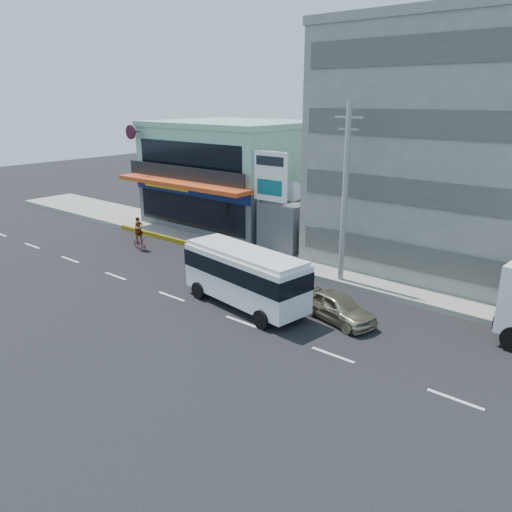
{
  "coord_description": "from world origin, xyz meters",
  "views": [
    {
      "loc": [
        19.26,
        -16.24,
        10.19
      ],
      "look_at": [
        3.34,
        3.07,
        2.2
      ],
      "focal_mm": 35.0,
      "sensor_mm": 36.0,
      "label": 1
    }
  ],
  "objects_px": {
    "concrete_building": "(471,153)",
    "utility_pole_near": "(345,195)",
    "billboard": "(270,182)",
    "motorcycle_rider": "(140,239)",
    "shop_building": "(234,177)",
    "minibus": "(245,273)",
    "sedan": "(338,307)",
    "satellite_dish": "(292,200)"
  },
  "relations": [
    {
      "from": "billboard",
      "to": "utility_pole_near",
      "type": "bearing_deg",
      "value": -15.48
    },
    {
      "from": "shop_building",
      "to": "concrete_building",
      "type": "distance_m",
      "value": 18.28
    },
    {
      "from": "shop_building",
      "to": "satellite_dish",
      "type": "height_order",
      "value": "shop_building"
    },
    {
      "from": "concrete_building",
      "to": "satellite_dish",
      "type": "xyz_separation_m",
      "value": [
        -10.0,
        -4.0,
        -3.42
      ]
    },
    {
      "from": "shop_building",
      "to": "satellite_dish",
      "type": "xyz_separation_m",
      "value": [
        8.0,
        -2.95,
        -0.42
      ]
    },
    {
      "from": "billboard",
      "to": "shop_building",
      "type": "bearing_deg",
      "value": 147.68
    },
    {
      "from": "shop_building",
      "to": "billboard",
      "type": "bearing_deg",
      "value": -32.32
    },
    {
      "from": "shop_building",
      "to": "billboard",
      "type": "relative_size",
      "value": 1.8
    },
    {
      "from": "satellite_dish",
      "to": "utility_pole_near",
      "type": "height_order",
      "value": "utility_pole_near"
    },
    {
      "from": "concrete_building",
      "to": "satellite_dish",
      "type": "height_order",
      "value": "concrete_building"
    },
    {
      "from": "satellite_dish",
      "to": "utility_pole_near",
      "type": "relative_size",
      "value": 0.15
    },
    {
      "from": "billboard",
      "to": "utility_pole_near",
      "type": "xyz_separation_m",
      "value": [
        6.5,
        -1.8,
        0.22
      ]
    },
    {
      "from": "shop_building",
      "to": "concrete_building",
      "type": "relative_size",
      "value": 0.77
    },
    {
      "from": "utility_pole_near",
      "to": "motorcycle_rider",
      "type": "bearing_deg",
      "value": -168.04
    },
    {
      "from": "billboard",
      "to": "minibus",
      "type": "xyz_separation_m",
      "value": [
        4.4,
        -7.7,
        -3.14
      ]
    },
    {
      "from": "satellite_dish",
      "to": "motorcycle_rider",
      "type": "bearing_deg",
      "value": -141.3
    },
    {
      "from": "billboard",
      "to": "sedan",
      "type": "bearing_deg",
      "value": -34.66
    },
    {
      "from": "sedan",
      "to": "motorcycle_rider",
      "type": "bearing_deg",
      "value": 100.33
    },
    {
      "from": "utility_pole_near",
      "to": "concrete_building",
      "type": "bearing_deg",
      "value": 62.24
    },
    {
      "from": "shop_building",
      "to": "utility_pole_near",
      "type": "xyz_separation_m",
      "value": [
        14.0,
        -6.55,
        1.15
      ]
    },
    {
      "from": "utility_pole_near",
      "to": "minibus",
      "type": "relative_size",
      "value": 1.35
    },
    {
      "from": "concrete_building",
      "to": "minibus",
      "type": "height_order",
      "value": "concrete_building"
    },
    {
      "from": "billboard",
      "to": "utility_pole_near",
      "type": "height_order",
      "value": "utility_pole_near"
    },
    {
      "from": "concrete_building",
      "to": "satellite_dish",
      "type": "bearing_deg",
      "value": -158.2
    },
    {
      "from": "shop_building",
      "to": "motorcycle_rider",
      "type": "bearing_deg",
      "value": -91.59
    },
    {
      "from": "shop_building",
      "to": "sedan",
      "type": "xyz_separation_m",
      "value": [
        16.38,
        -10.89,
        -3.3
      ]
    },
    {
      "from": "billboard",
      "to": "utility_pole_near",
      "type": "distance_m",
      "value": 6.75
    },
    {
      "from": "shop_building",
      "to": "billboard",
      "type": "height_order",
      "value": "shop_building"
    },
    {
      "from": "billboard",
      "to": "motorcycle_rider",
      "type": "height_order",
      "value": "billboard"
    },
    {
      "from": "concrete_building",
      "to": "utility_pole_near",
      "type": "bearing_deg",
      "value": -117.76
    },
    {
      "from": "sedan",
      "to": "motorcycle_rider",
      "type": "xyz_separation_m",
      "value": [
        -16.65,
        1.32,
        0.07
      ]
    },
    {
      "from": "shop_building",
      "to": "sedan",
      "type": "distance_m",
      "value": 19.95
    },
    {
      "from": "concrete_building",
      "to": "billboard",
      "type": "xyz_separation_m",
      "value": [
        -10.5,
        -5.8,
        -2.07
      ]
    },
    {
      "from": "satellite_dish",
      "to": "utility_pole_near",
      "type": "distance_m",
      "value": 7.17
    },
    {
      "from": "shop_building",
      "to": "concrete_building",
      "type": "bearing_deg",
      "value": 3.35
    },
    {
      "from": "concrete_building",
      "to": "minibus",
      "type": "distance_m",
      "value": 15.7
    },
    {
      "from": "satellite_dish",
      "to": "utility_pole_near",
      "type": "bearing_deg",
      "value": -30.96
    },
    {
      "from": "concrete_building",
      "to": "motorcycle_rider",
      "type": "bearing_deg",
      "value": -149.82
    },
    {
      "from": "motorcycle_rider",
      "to": "concrete_building",
      "type": "bearing_deg",
      "value": 30.18
    },
    {
      "from": "utility_pole_near",
      "to": "billboard",
      "type": "bearing_deg",
      "value": 164.52
    },
    {
      "from": "concrete_building",
      "to": "sedan",
      "type": "distance_m",
      "value": 13.6
    },
    {
      "from": "concrete_building",
      "to": "motorcycle_rider",
      "type": "xyz_separation_m",
      "value": [
        -18.27,
        -10.62,
        -6.24
      ]
    }
  ]
}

